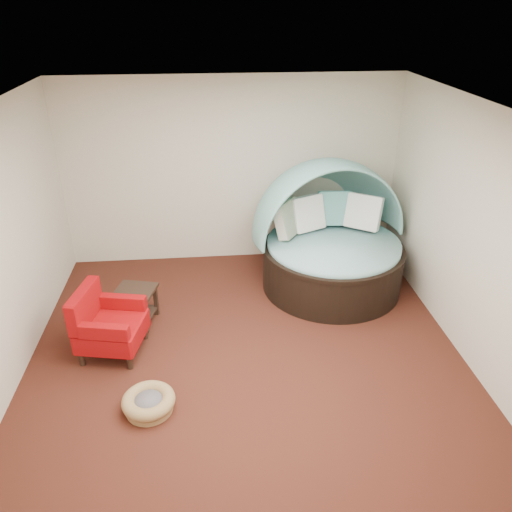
{
  "coord_description": "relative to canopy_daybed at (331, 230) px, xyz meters",
  "views": [
    {
      "loc": [
        -0.34,
        -4.68,
        3.73
      ],
      "look_at": [
        0.17,
        0.6,
        0.96
      ],
      "focal_mm": 35.0,
      "sensor_mm": 36.0,
      "label": 1
    }
  ],
  "objects": [
    {
      "name": "side_table",
      "position": [
        -2.66,
        -0.75,
        -0.54
      ],
      "size": [
        0.59,
        0.59,
        0.46
      ],
      "rotation": [
        0.0,
        0.0,
        -0.25
      ],
      "color": "black",
      "rests_on": "floor"
    },
    {
      "name": "wall_right",
      "position": [
        1.19,
        -1.52,
        0.56
      ],
      "size": [
        0.0,
        5.0,
        5.0
      ],
      "primitive_type": "plane",
      "rotation": [
        1.57,
        0.0,
        -1.57
      ],
      "color": "beige",
      "rests_on": "floor"
    },
    {
      "name": "red_armchair",
      "position": [
        -2.91,
        -1.32,
        -0.46
      ],
      "size": [
        0.83,
        0.83,
        0.83
      ],
      "rotation": [
        0.0,
        0.0,
        -0.21
      ],
      "color": "black",
      "rests_on": "floor"
    },
    {
      "name": "pet_basket",
      "position": [
        -2.37,
        -2.34,
        -0.74
      ],
      "size": [
        0.65,
        0.65,
        0.19
      ],
      "rotation": [
        0.0,
        0.0,
        -0.23
      ],
      "color": "olive",
      "rests_on": "floor"
    },
    {
      "name": "wall_front",
      "position": [
        -1.31,
        -4.02,
        0.56
      ],
      "size": [
        5.0,
        0.0,
        5.0
      ],
      "primitive_type": "plane",
      "rotation": [
        -1.57,
        0.0,
        0.0
      ],
      "color": "beige",
      "rests_on": "floor"
    },
    {
      "name": "ceiling",
      "position": [
        -1.31,
        -1.52,
        1.96
      ],
      "size": [
        5.0,
        5.0,
        0.0
      ],
      "primitive_type": "plane",
      "rotation": [
        3.14,
        0.0,
        0.0
      ],
      "color": "white",
      "rests_on": "wall_back"
    },
    {
      "name": "wall_back",
      "position": [
        -1.31,
        0.98,
        0.56
      ],
      "size": [
        5.0,
        0.0,
        5.0
      ],
      "primitive_type": "plane",
      "rotation": [
        1.57,
        0.0,
        0.0
      ],
      "color": "beige",
      "rests_on": "floor"
    },
    {
      "name": "floor",
      "position": [
        -1.31,
        -1.52,
        -0.84
      ],
      "size": [
        5.0,
        5.0,
        0.0
      ],
      "primitive_type": "plane",
      "color": "#4A2015",
      "rests_on": "ground"
    },
    {
      "name": "canopy_daybed",
      "position": [
        0.0,
        0.0,
        0.0
      ],
      "size": [
        2.35,
        2.29,
        1.81
      ],
      "rotation": [
        0.0,
        0.0,
        0.18
      ],
      "color": "black",
      "rests_on": "floor"
    }
  ]
}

